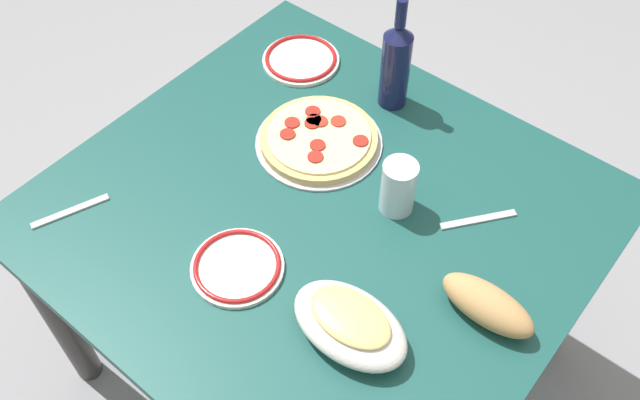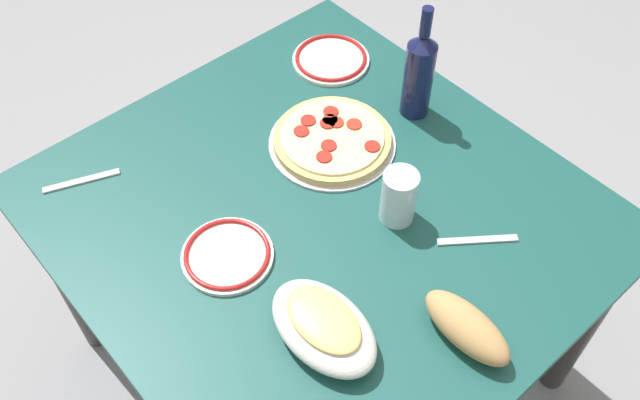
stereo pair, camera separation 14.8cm
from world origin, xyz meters
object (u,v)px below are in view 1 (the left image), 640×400
object	(u,v)px
dining_table	(320,239)
baked_pasta_dish	(350,323)
bread_loaf	(487,305)
water_glass	(398,187)
side_plate_far	(301,59)
wine_bottle	(396,64)
pepperoni_pizza	(319,139)
side_plate_near	(237,266)

from	to	relation	value
dining_table	baked_pasta_dish	bearing A→B (deg)	139.77
baked_pasta_dish	bread_loaf	distance (m)	0.26
water_glass	side_plate_far	bearing A→B (deg)	-26.49
water_glass	side_plate_far	xyz separation A→B (m)	(0.47, -0.23, -0.06)
baked_pasta_dish	wine_bottle	world-z (taller)	wine_bottle
pepperoni_pizza	wine_bottle	bearing A→B (deg)	-102.24
pepperoni_pizza	side_plate_far	bearing A→B (deg)	-41.44
pepperoni_pizza	side_plate_far	world-z (taller)	pepperoni_pizza
water_glass	bread_loaf	distance (m)	0.31
side_plate_far	baked_pasta_dish	bearing A→B (deg)	136.98
pepperoni_pizza	side_plate_near	size ratio (longest dim) A/B	1.57
dining_table	bread_loaf	xyz separation A→B (m)	(-0.41, 0.00, 0.15)
wine_bottle	side_plate_far	xyz separation A→B (m)	(0.27, 0.03, -0.11)
pepperoni_pizza	bread_loaf	bearing A→B (deg)	164.40
dining_table	side_plate_far	size ratio (longest dim) A/B	5.53
dining_table	bread_loaf	world-z (taller)	bread_loaf
dining_table	water_glass	size ratio (longest dim) A/B	8.58
water_glass	dining_table	bearing A→B (deg)	41.85
dining_table	side_plate_near	xyz separation A→B (m)	(0.03, 0.23, 0.12)
wine_bottle	pepperoni_pizza	bearing A→B (deg)	77.76
side_plate_far	bread_loaf	size ratio (longest dim) A/B	1.03
dining_table	bread_loaf	bearing A→B (deg)	179.90
wine_bottle	side_plate_far	distance (m)	0.29
pepperoni_pizza	side_plate_near	xyz separation A→B (m)	(-0.09, 0.37, -0.01)
wine_bottle	side_plate_near	xyz separation A→B (m)	(-0.05, 0.60, -0.11)
pepperoni_pizza	bread_loaf	world-z (taller)	bread_loaf
dining_table	pepperoni_pizza	bearing A→B (deg)	-49.83
water_glass	side_plate_near	size ratio (longest dim) A/B	0.68
side_plate_near	side_plate_far	xyz separation A→B (m)	(0.32, -0.57, -0.00)
side_plate_near	wine_bottle	bearing A→B (deg)	-85.60
baked_pasta_dish	side_plate_far	distance (m)	0.80
baked_pasta_dish	bread_loaf	bearing A→B (deg)	-131.82
baked_pasta_dish	side_plate_far	xyz separation A→B (m)	(0.58, -0.54, -0.03)
pepperoni_pizza	water_glass	bearing A→B (deg)	171.11
wine_bottle	side_plate_far	world-z (taller)	wine_bottle
baked_pasta_dish	side_plate_near	world-z (taller)	baked_pasta_dish
water_glass	bread_loaf	bearing A→B (deg)	158.93
baked_pasta_dish	wine_bottle	size ratio (longest dim) A/B	0.81
pepperoni_pizza	water_glass	size ratio (longest dim) A/B	2.31
pepperoni_pizza	wine_bottle	size ratio (longest dim) A/B	1.01
dining_table	water_glass	world-z (taller)	water_glass
baked_pasta_dish	bread_loaf	size ratio (longest dim) A/B	1.24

